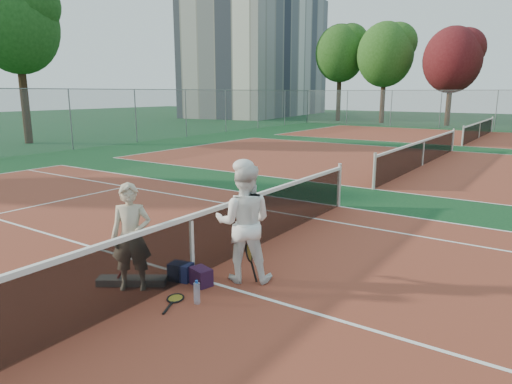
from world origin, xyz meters
TOP-DOWN VIEW (x-y plane):
  - ground at (0.00, 0.00)m, footprint 130.00×130.00m
  - court_main at (0.00, 0.00)m, footprint 23.77×10.97m
  - court_far_a at (0.00, 13.50)m, footprint 23.77×10.97m
  - court_far_b at (0.00, 27.00)m, footprint 23.77×10.97m
  - net_main at (0.00, 0.00)m, footprint 0.10×10.98m
  - net_far_a at (0.00, 13.50)m, footprint 0.10×10.98m
  - net_far_b at (0.00, 27.00)m, footprint 0.10×10.98m
  - fence_back at (0.00, 34.00)m, footprint 32.00×0.06m
  - fence_left at (-16.00, 6.75)m, footprint 0.06×54.50m
  - apartment_block at (-28.00, 44.00)m, footprint 12.96×23.18m
  - player_a at (-0.44, -0.80)m, footprint 0.69×0.65m
  - player_b at (0.70, 0.40)m, footprint 1.11×1.03m
  - racket_red at (-0.60, -0.73)m, footprint 0.44×0.43m
  - racket_black_held at (0.81, 0.37)m, footprint 0.27×0.32m
  - racket_spare at (0.32, -0.72)m, footprint 0.49×0.66m
  - sports_bag_navy at (-0.08, -0.18)m, footprint 0.39×0.31m
  - sports_bag_purple at (0.30, -0.15)m, footprint 0.38×0.31m
  - net_cover_canvas at (-0.58, -0.71)m, footprint 0.99×0.77m
  - water_bottle at (0.66, -0.65)m, footprint 0.09×0.09m
  - tree_back_0 at (-14.77, 38.30)m, footprint 4.85×4.85m
  - tree_back_1 at (-10.00, 37.53)m, footprint 5.08×5.08m
  - tree_back_maroon at (-4.13, 37.38)m, footprint 4.80×4.80m
  - tree_left_1 at (-20.69, 9.23)m, footprint 4.40×4.40m

SIDE VIEW (x-z plane):
  - ground at x=0.00m, z-range 0.00..0.00m
  - court_main at x=0.00m, z-range 0.00..0.01m
  - court_far_a at x=0.00m, z-range 0.00..0.01m
  - court_far_b at x=0.00m, z-range 0.00..0.01m
  - racket_spare at x=0.32m, z-range 0.00..0.03m
  - net_cover_canvas at x=-0.58m, z-range 0.00..0.11m
  - sports_bag_purple at x=0.30m, z-range 0.00..0.27m
  - sports_bag_navy at x=-0.08m, z-range 0.00..0.27m
  - water_bottle at x=0.66m, z-range 0.00..0.30m
  - racket_red at x=-0.60m, z-range 0.00..0.53m
  - racket_black_held at x=0.81m, z-range 0.00..0.59m
  - net_main at x=0.00m, z-range 0.00..1.02m
  - net_far_a at x=0.00m, z-range 0.00..1.02m
  - net_far_b at x=0.00m, z-range 0.00..1.02m
  - player_a at x=-0.44m, z-range 0.00..1.58m
  - player_b at x=0.70m, z-range 0.00..1.81m
  - fence_back at x=0.00m, z-range 0.00..3.00m
  - fence_left at x=-16.00m, z-range 0.00..3.00m
  - tree_back_maroon at x=-4.13m, z-range 1.35..9.62m
  - tree_back_1 at x=-10.00m, z-range 1.61..10.73m
  - tree_left_1 at x=-20.69m, z-range 1.86..10.70m
  - tree_back_0 at x=-14.77m, z-range 1.86..11.22m
  - apartment_block at x=-28.00m, z-range 0.00..15.00m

